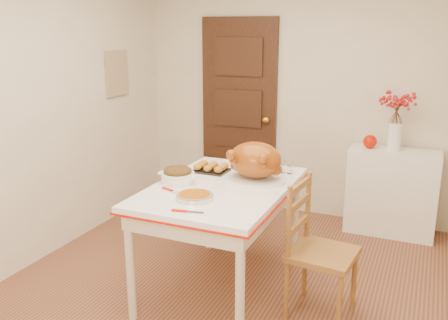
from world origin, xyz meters
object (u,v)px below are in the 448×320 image
at_px(sideboard, 392,192).
at_px(chair_oak, 323,251).
at_px(pumpkin_pie, 195,195).
at_px(kitchen_table, 221,238).
at_px(turkey_platter, 255,162).

height_order(sideboard, chair_oak, chair_oak).
distance_m(chair_oak, pumpkin_pie, 0.95).
xyz_separation_m(chair_oak, pumpkin_pie, (-0.82, -0.30, 0.38)).
distance_m(sideboard, kitchen_table, 1.96).
height_order(sideboard, turkey_platter, turkey_platter).
bearing_deg(kitchen_table, chair_oak, -2.97).
bearing_deg(turkey_platter, kitchen_table, -116.95).
bearing_deg(chair_oak, sideboard, -4.65).
bearing_deg(pumpkin_pie, turkey_platter, 66.30).
bearing_deg(chair_oak, turkey_platter, 73.33).
relative_size(kitchen_table, turkey_platter, 2.98).
bearing_deg(sideboard, turkey_platter, -121.73).
height_order(kitchen_table, chair_oak, chair_oak).
height_order(sideboard, kitchen_table, kitchen_table).
distance_m(turkey_platter, pumpkin_pie, 0.60).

